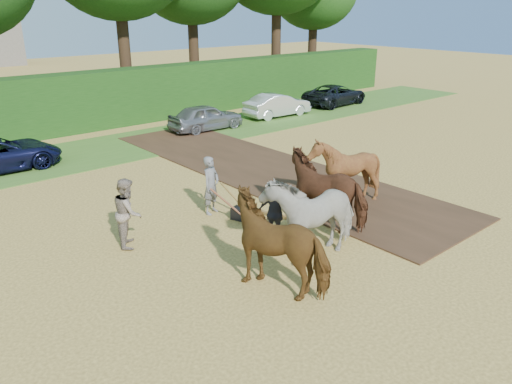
# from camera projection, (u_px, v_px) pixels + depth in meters

# --- Properties ---
(ground) EXTENTS (120.00, 120.00, 0.00)m
(ground) POSITION_uv_depth(u_px,v_px,m) (388.00, 238.00, 14.25)
(ground) COLOR gold
(ground) RESTS_ON ground
(earth_strip) EXTENTS (4.50, 17.00, 0.05)m
(earth_strip) POSITION_uv_depth(u_px,v_px,m) (265.00, 170.00, 20.13)
(earth_strip) COLOR #472D1C
(earth_strip) RESTS_ON ground
(grass_verge) EXTENTS (50.00, 5.00, 0.03)m
(grass_verge) POSITION_uv_depth(u_px,v_px,m) (146.00, 142.00, 24.20)
(grass_verge) COLOR #38601E
(grass_verge) RESTS_ON ground
(hedgerow) EXTENTS (46.00, 1.60, 3.00)m
(hedgerow) POSITION_uv_depth(u_px,v_px,m) (103.00, 99.00, 26.88)
(hedgerow) COLOR #14380F
(hedgerow) RESTS_ON ground
(spectator_near) EXTENTS (1.10, 1.18, 1.93)m
(spectator_near) POSITION_uv_depth(u_px,v_px,m) (128.00, 212.00, 13.55)
(spectator_near) COLOR tan
(spectator_near) RESTS_ON ground
(spectator_far) EXTENTS (0.79, 1.12, 1.76)m
(spectator_far) POSITION_uv_depth(u_px,v_px,m) (276.00, 213.00, 13.69)
(spectator_far) COLOR #252531
(spectator_far) RESTS_ON ground
(plough_team) EXTENTS (7.45, 6.40, 2.24)m
(plough_team) POSITION_uv_depth(u_px,v_px,m) (316.00, 199.00, 14.05)
(plough_team) COLOR brown
(plough_team) RESTS_ON ground
(parked_cars) EXTENTS (35.59, 3.08, 1.39)m
(parked_cars) POSITION_uv_depth(u_px,v_px,m) (171.00, 123.00, 25.13)
(parked_cars) COLOR silver
(parked_cars) RESTS_ON ground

